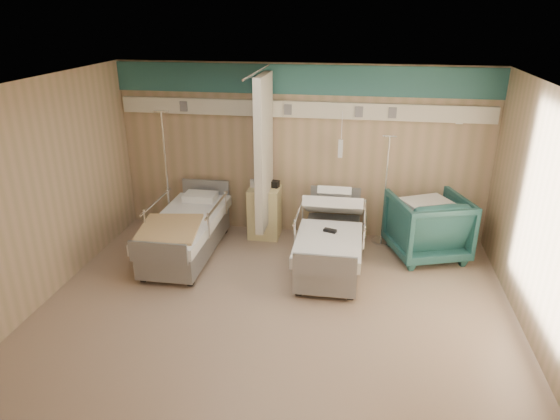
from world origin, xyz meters
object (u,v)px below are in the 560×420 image
(iv_stand_right, at_px, (383,221))
(bed_right, at_px, (330,247))
(bed_left, at_px, (186,237))
(bedside_cabinet, at_px, (265,212))
(iv_stand_left, at_px, (170,208))
(visitor_armchair, at_px, (427,226))

(iv_stand_right, bearing_deg, bed_right, -128.61)
(bed_left, relative_size, bedside_cabinet, 2.54)
(bed_left, bearing_deg, bed_right, 0.00)
(bed_left, bearing_deg, iv_stand_left, 124.94)
(visitor_armchair, bearing_deg, bedside_cabinet, -25.39)
(visitor_armchair, relative_size, iv_stand_left, 0.52)
(iv_stand_right, relative_size, iv_stand_left, 0.86)
(bed_right, bearing_deg, bedside_cabinet, 141.95)
(bed_right, bearing_deg, iv_stand_right, 51.39)
(bed_right, height_order, bed_left, same)
(bedside_cabinet, distance_m, iv_stand_right, 1.94)
(bedside_cabinet, distance_m, iv_stand_left, 1.63)
(bedside_cabinet, height_order, visitor_armchair, visitor_armchair)
(bed_left, height_order, iv_stand_left, iv_stand_left)
(bed_left, height_order, visitor_armchair, visitor_armchair)
(bedside_cabinet, relative_size, iv_stand_right, 0.48)
(bed_right, xyz_separation_m, bed_left, (-2.20, 0.00, 0.00))
(bedside_cabinet, relative_size, visitor_armchair, 0.78)
(visitor_armchair, relative_size, iv_stand_right, 0.61)
(iv_stand_left, bearing_deg, bedside_cabinet, 2.37)
(bed_left, relative_size, iv_stand_left, 1.04)
(bedside_cabinet, height_order, iv_stand_right, iv_stand_right)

